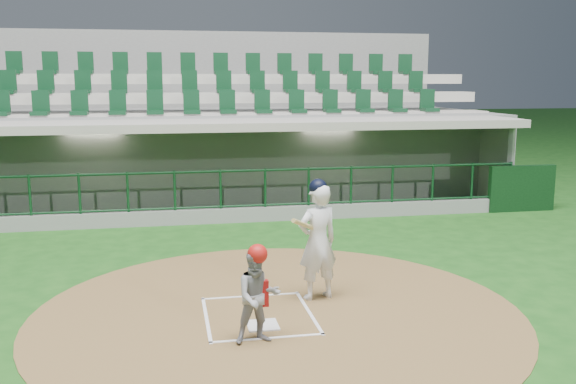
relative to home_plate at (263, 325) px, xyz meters
name	(u,v)px	position (x,y,z in m)	size (l,w,h in m)	color
ground	(256,309)	(0.00, 0.70, -0.02)	(120.00, 120.00, 0.00)	#164614
dirt_circle	(278,312)	(0.30, 0.50, -0.02)	(7.20, 7.20, 0.01)	brown
home_plate	(263,325)	(0.00, 0.00, 0.00)	(0.43, 0.43, 0.02)	silver
batter_box_chalk	(259,315)	(0.00, 0.40, 0.00)	(1.55, 1.80, 0.01)	white
dugout_structure	(220,172)	(0.16, 8.52, 0.94)	(16.40, 3.70, 3.00)	slate
seating_deck	(207,144)	(0.00, 11.61, 1.40)	(17.00, 6.72, 5.15)	slate
batter	(318,240)	(1.01, 0.98, 0.93)	(0.92, 0.94, 1.89)	white
catcher	(258,295)	(-0.14, -0.53, 0.63)	(0.64, 0.53, 1.32)	gray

